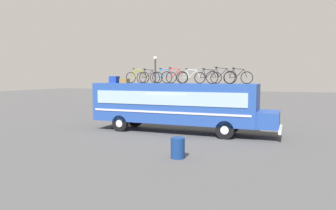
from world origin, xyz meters
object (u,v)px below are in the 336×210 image
(rooftop_bicycle_7, at_px, (221,77))
(rooftop_bicycle_2, at_px, (148,77))
(luggage_bag_1, at_px, (114,80))
(rooftop_bicycle_1, at_px, (137,77))
(rooftop_bicycle_5, at_px, (191,77))
(rooftop_bicycle_8, at_px, (238,77))
(bus, at_px, (176,104))
(rooftop_bicycle_4, at_px, (174,77))
(luggage_bag_2, at_px, (125,81))
(rooftop_bicycle_3, at_px, (164,77))
(street_lamp, at_px, (155,83))
(trash_bin, at_px, (178,148))
(rooftop_bicycle_6, at_px, (208,77))

(rooftop_bicycle_7, bearing_deg, rooftop_bicycle_2, 174.45)
(luggage_bag_1, height_order, rooftop_bicycle_1, rooftop_bicycle_1)
(rooftop_bicycle_5, height_order, rooftop_bicycle_8, rooftop_bicycle_8)
(bus, xyz_separation_m, rooftop_bicycle_4, (-0.09, -0.09, 1.67))
(rooftop_bicycle_2, height_order, rooftop_bicycle_8, rooftop_bicycle_2)
(luggage_bag_2, relative_size, rooftop_bicycle_3, 0.31)
(rooftop_bicycle_5, bearing_deg, luggage_bag_2, -176.85)
(rooftop_bicycle_3, height_order, rooftop_bicycle_8, rooftop_bicycle_3)
(bus, height_order, street_lamp, street_lamp)
(bus, bearing_deg, rooftop_bicycle_5, 9.73)
(rooftop_bicycle_5, xyz_separation_m, trash_bin, (1.28, -5.91, -2.98))
(rooftop_bicycle_7, bearing_deg, street_lamp, 141.16)
(rooftop_bicycle_4, distance_m, rooftop_bicycle_5, 1.04)
(rooftop_bicycle_7, relative_size, trash_bin, 2.04)
(luggage_bag_2, relative_size, rooftop_bicycle_7, 0.29)
(rooftop_bicycle_2, height_order, rooftop_bicycle_4, rooftop_bicycle_4)
(luggage_bag_1, height_order, rooftop_bicycle_2, rooftop_bicycle_2)
(rooftop_bicycle_4, bearing_deg, rooftop_bicycle_8, 3.08)
(rooftop_bicycle_1, xyz_separation_m, trash_bin, (5.07, -6.14, -3.00))
(street_lamp, bearing_deg, rooftop_bicycle_5, -46.43)
(rooftop_bicycle_1, height_order, rooftop_bicycle_8, rooftop_bicycle_1)
(rooftop_bicycle_4, bearing_deg, luggage_bag_2, 179.99)
(rooftop_bicycle_6, height_order, rooftop_bicycle_8, rooftop_bicycle_8)
(bus, relative_size, rooftop_bicycle_5, 6.56)
(rooftop_bicycle_2, xyz_separation_m, trash_bin, (4.19, -5.95, -2.99))
(rooftop_bicycle_4, bearing_deg, rooftop_bicycle_1, 170.26)
(luggage_bag_2, xyz_separation_m, rooftop_bicycle_3, (2.62, 0.47, 0.25))
(rooftop_bicycle_4, distance_m, street_lamp, 6.11)
(rooftop_bicycle_3, relative_size, street_lamp, 0.33)
(rooftop_bicycle_1, xyz_separation_m, street_lamp, (-0.72, 4.51, -0.45))
(rooftop_bicycle_2, bearing_deg, luggage_bag_2, -169.94)
(bus, distance_m, rooftop_bicycle_6, 2.55)
(luggage_bag_2, bearing_deg, luggage_bag_1, 175.66)
(bus, xyz_separation_m, rooftop_bicycle_8, (3.74, 0.12, 1.65))
(luggage_bag_1, distance_m, rooftop_bicycle_7, 7.23)
(luggage_bag_2, bearing_deg, rooftop_bicycle_7, -1.69)
(rooftop_bicycle_6, height_order, rooftop_bicycle_7, rooftop_bicycle_7)
(rooftop_bicycle_3, xyz_separation_m, trash_bin, (3.15, -6.14, -3.00))
(luggage_bag_2, xyz_separation_m, rooftop_bicycle_7, (6.41, -0.19, 0.26))
(rooftop_bicycle_5, distance_m, street_lamp, 6.56)
(rooftop_bicycle_3, bearing_deg, rooftop_bicycle_1, 179.76)
(rooftop_bicycle_7, height_order, street_lamp, street_lamp)
(rooftop_bicycle_2, height_order, street_lamp, street_lamp)
(rooftop_bicycle_6, bearing_deg, street_lamp, 140.35)
(bus, relative_size, rooftop_bicycle_1, 6.74)
(trash_bin, bearing_deg, rooftop_bicycle_2, 125.19)
(rooftop_bicycle_3, xyz_separation_m, rooftop_bicycle_8, (4.69, -0.26, -0.01))
(bus, distance_m, rooftop_bicycle_4, 1.67)
(rooftop_bicycle_1, relative_size, rooftop_bicycle_3, 1.02)
(rooftop_bicycle_3, bearing_deg, rooftop_bicycle_4, -28.67)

